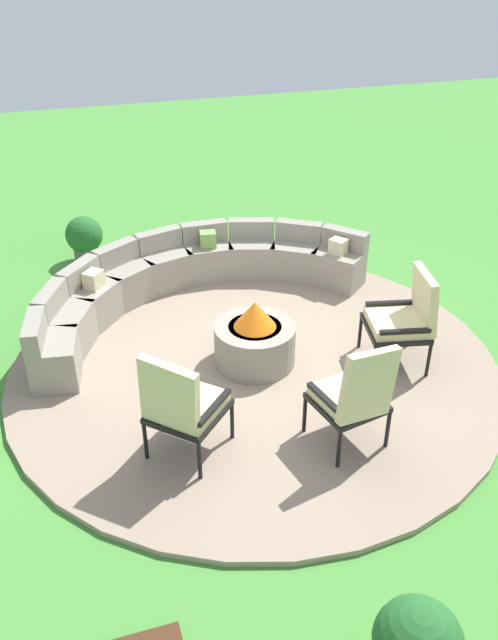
{
  "coord_description": "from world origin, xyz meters",
  "views": [
    {
      "loc": [
        -1.74,
        -5.36,
        4.0
      ],
      "look_at": [
        0.0,
        0.2,
        0.45
      ],
      "focal_mm": 36.82,
      "sensor_mm": 36.0,
      "label": 1
    }
  ],
  "objects_px": {
    "fire_pit": "(255,339)",
    "lounge_chair_front_left": "(182,404)",
    "potted_plant_1": "(84,238)",
    "lounge_chair_back_left": "(406,316)",
    "lounge_chair_front_right": "(355,394)",
    "curved_stone_bench": "(184,280)"
  },
  "relations": [
    {
      "from": "curved_stone_bench",
      "to": "lounge_chair_front_right",
      "type": "bearing_deg",
      "value": -74.21
    },
    {
      "from": "fire_pit",
      "to": "lounge_chair_front_left",
      "type": "height_order",
      "value": "lounge_chair_front_left"
    },
    {
      "from": "fire_pit",
      "to": "lounge_chair_front_left",
      "type": "relative_size",
      "value": 0.78
    },
    {
      "from": "curved_stone_bench",
      "to": "lounge_chair_front_left",
      "type": "bearing_deg",
      "value": -102.7
    },
    {
      "from": "lounge_chair_front_left",
      "to": "potted_plant_1",
      "type": "bearing_deg",
      "value": 140.12
    },
    {
      "from": "lounge_chair_back_left",
      "to": "potted_plant_1",
      "type": "distance_m",
      "value": 4.54
    },
    {
      "from": "fire_pit",
      "to": "lounge_chair_back_left",
      "type": "relative_size",
      "value": 0.82
    },
    {
      "from": "lounge_chair_back_left",
      "to": "potted_plant_1",
      "type": "xyz_separation_m",
      "value": [
        -2.89,
        3.49,
        -0.25
      ]
    },
    {
      "from": "lounge_chair_back_left",
      "to": "lounge_chair_front_left",
      "type": "bearing_deg",
      "value": 118.3
    },
    {
      "from": "lounge_chair_back_left",
      "to": "potted_plant_1",
      "type": "relative_size",
      "value": 1.59
    },
    {
      "from": "fire_pit",
      "to": "curved_stone_bench",
      "type": "relative_size",
      "value": 0.2
    },
    {
      "from": "fire_pit",
      "to": "lounge_chair_front_right",
      "type": "distance_m",
      "value": 1.55
    },
    {
      "from": "fire_pit",
      "to": "lounge_chair_front_right",
      "type": "height_order",
      "value": "lounge_chair_front_right"
    },
    {
      "from": "curved_stone_bench",
      "to": "lounge_chair_back_left",
      "type": "xyz_separation_m",
      "value": [
        1.87,
        -1.9,
        0.25
      ]
    },
    {
      "from": "fire_pit",
      "to": "lounge_chair_back_left",
      "type": "xyz_separation_m",
      "value": [
        1.46,
        -0.44,
        0.26
      ]
    },
    {
      "from": "lounge_chair_front_left",
      "to": "lounge_chair_front_right",
      "type": "relative_size",
      "value": 0.99
    },
    {
      "from": "lounge_chair_front_left",
      "to": "lounge_chair_front_right",
      "type": "bearing_deg",
      "value": 31.72
    },
    {
      "from": "fire_pit",
      "to": "potted_plant_1",
      "type": "relative_size",
      "value": 1.3
    },
    {
      "from": "lounge_chair_back_left",
      "to": "potted_plant_1",
      "type": "height_order",
      "value": "lounge_chair_back_left"
    },
    {
      "from": "potted_plant_1",
      "to": "lounge_chair_back_left",
      "type": "bearing_deg",
      "value": -50.37
    },
    {
      "from": "lounge_chair_front_right",
      "to": "potted_plant_1",
      "type": "relative_size",
      "value": 1.68
    },
    {
      "from": "curved_stone_bench",
      "to": "lounge_chair_back_left",
      "type": "relative_size",
      "value": 4.02
    }
  ]
}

